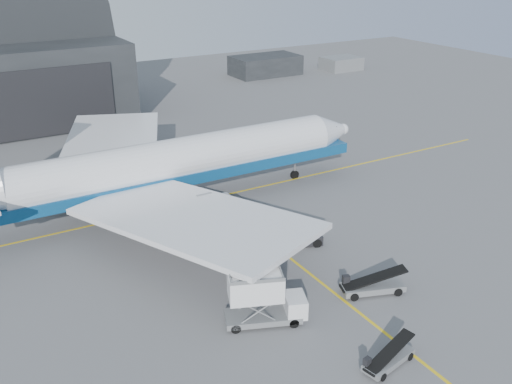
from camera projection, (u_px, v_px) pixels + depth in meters
ground at (324, 285)px, 45.95m from camera, size 200.00×200.00×0.00m
taxi_lines at (247, 224)px, 55.98m from camera, size 80.00×42.12×0.02m
distant_bldg_a at (265, 75)px, 120.59m from camera, size 14.00×8.00×4.00m
distant_bldg_b at (341, 70)px, 125.29m from camera, size 8.00×6.00×2.80m
airliner at (163, 166)px, 57.63m from camera, size 47.51×46.07×16.67m
catering_truck at (262, 298)px, 40.57m from camera, size 6.20×4.13×4.00m
pushback_tug at (302, 237)px, 52.06m from camera, size 4.20×3.18×1.73m
belt_loader_a at (388, 359)px, 36.93m from camera, size 4.38×2.16×1.63m
belt_loader_b at (372, 286)px, 44.66m from camera, size 5.32×3.21×2.00m
traffic_cone at (297, 245)px, 51.61m from camera, size 0.34×0.34×0.49m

